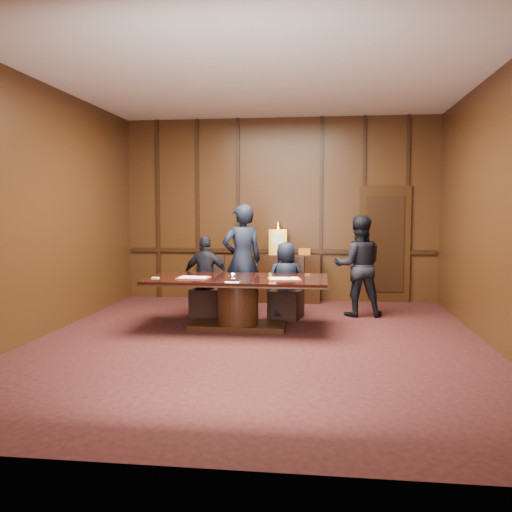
{
  "coord_description": "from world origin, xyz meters",
  "views": [
    {
      "loc": [
        0.85,
        -6.96,
        1.75
      ],
      "look_at": [
        -0.16,
        1.13,
        1.05
      ],
      "focal_mm": 38.0,
      "sensor_mm": 36.0,
      "label": 1
    }
  ],
  "objects_px": {
    "sideboard": "(278,276)",
    "witness_left": "(242,260)",
    "signatory_right": "(286,280)",
    "witness_right": "(358,266)",
    "signatory_left": "(206,276)",
    "conference_table": "(238,294)"
  },
  "relations": [
    {
      "from": "sideboard",
      "to": "witness_left",
      "type": "distance_m",
      "value": 1.56
    },
    {
      "from": "sideboard",
      "to": "signatory_right",
      "type": "xyz_separation_m",
      "value": [
        0.26,
        -1.65,
        0.14
      ]
    },
    {
      "from": "witness_left",
      "to": "signatory_right",
      "type": "bearing_deg",
      "value": 138.41
    },
    {
      "from": "witness_right",
      "to": "witness_left",
      "type": "bearing_deg",
      "value": 0.3
    },
    {
      "from": "witness_right",
      "to": "signatory_left",
      "type": "bearing_deg",
      "value": 4.46
    },
    {
      "from": "sideboard",
      "to": "signatory_right",
      "type": "height_order",
      "value": "sideboard"
    },
    {
      "from": "conference_table",
      "to": "signatory_left",
      "type": "relative_size",
      "value": 1.97
    },
    {
      "from": "sideboard",
      "to": "conference_table",
      "type": "relative_size",
      "value": 0.61
    },
    {
      "from": "signatory_left",
      "to": "witness_right",
      "type": "distance_m",
      "value": 2.5
    },
    {
      "from": "signatory_left",
      "to": "witness_right",
      "type": "relative_size",
      "value": 0.8
    },
    {
      "from": "witness_left",
      "to": "sideboard",
      "type": "bearing_deg",
      "value": -132.66
    },
    {
      "from": "signatory_right",
      "to": "conference_table",
      "type": "bearing_deg",
      "value": 37.84
    },
    {
      "from": "conference_table",
      "to": "witness_right",
      "type": "height_order",
      "value": "witness_right"
    },
    {
      "from": "sideboard",
      "to": "witness_right",
      "type": "relative_size",
      "value": 0.97
    },
    {
      "from": "signatory_right",
      "to": "witness_right",
      "type": "distance_m",
      "value": 1.25
    },
    {
      "from": "conference_table",
      "to": "witness_left",
      "type": "xyz_separation_m",
      "value": [
        -0.09,
        1.03,
        0.41
      ]
    },
    {
      "from": "signatory_left",
      "to": "signatory_right",
      "type": "distance_m",
      "value": 1.3
    },
    {
      "from": "signatory_left",
      "to": "witness_left",
      "type": "relative_size",
      "value": 0.72
    },
    {
      "from": "sideboard",
      "to": "signatory_left",
      "type": "bearing_deg",
      "value": -122.06
    },
    {
      "from": "conference_table",
      "to": "signatory_left",
      "type": "distance_m",
      "value": 1.04
    },
    {
      "from": "signatory_right",
      "to": "witness_left",
      "type": "height_order",
      "value": "witness_left"
    },
    {
      "from": "conference_table",
      "to": "witness_left",
      "type": "distance_m",
      "value": 1.12
    }
  ]
}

